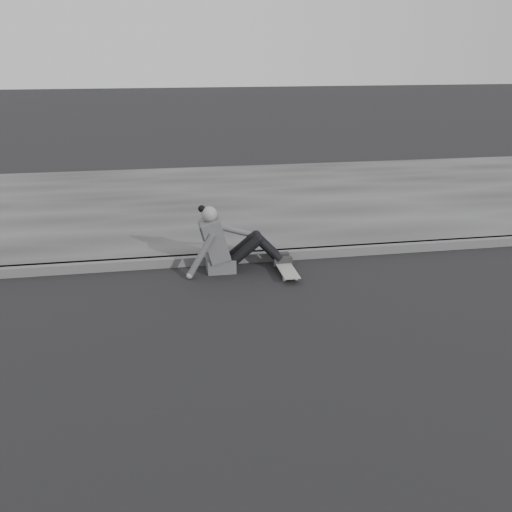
% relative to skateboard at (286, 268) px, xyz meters
% --- Properties ---
extents(ground, '(80.00, 80.00, 0.00)m').
position_rel_skateboard_xyz_m(ground, '(1.11, -2.05, -0.07)').
color(ground, black).
rests_on(ground, ground).
extents(curb, '(24.00, 0.16, 0.12)m').
position_rel_skateboard_xyz_m(curb, '(1.11, 0.53, -0.01)').
color(curb, '#515151').
rests_on(curb, ground).
extents(sidewalk, '(24.00, 6.00, 0.12)m').
position_rel_skateboard_xyz_m(sidewalk, '(1.11, 3.55, -0.01)').
color(sidewalk, '#3C3C3C').
rests_on(sidewalk, ground).
extents(skateboard, '(0.20, 0.78, 0.09)m').
position_rel_skateboard_xyz_m(skateboard, '(0.00, 0.00, 0.00)').
color(skateboard, '#A9A9A4').
rests_on(skateboard, ground).
extents(seated_woman, '(1.38, 0.46, 0.88)m').
position_rel_skateboard_xyz_m(seated_woman, '(-0.73, 0.25, 0.29)').
color(seated_woman, '#49494B').
rests_on(seated_woman, ground).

